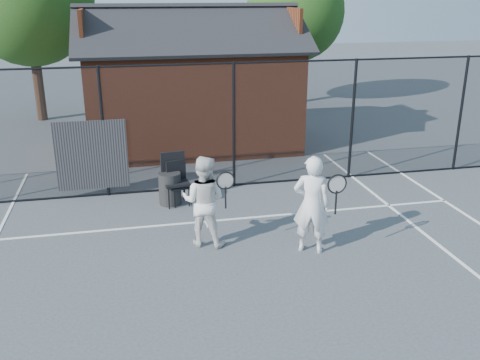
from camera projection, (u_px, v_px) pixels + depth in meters
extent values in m
plane|color=#44484E|center=(236.00, 298.00, 8.32)|extent=(80.00, 80.00, 0.00)
cube|color=white|center=(206.00, 221.00, 11.08)|extent=(11.00, 0.06, 0.01)
cube|color=white|center=(208.00, 224.00, 10.94)|extent=(0.06, 0.30, 0.01)
cylinder|color=black|center=(103.00, 133.00, 12.02)|extent=(0.07, 0.07, 3.00)
cylinder|color=black|center=(234.00, 126.00, 12.62)|extent=(0.07, 0.07, 3.00)
cylinder|color=black|center=(352.00, 120.00, 13.22)|extent=(0.07, 0.07, 3.00)
cylinder|color=black|center=(461.00, 114.00, 13.82)|extent=(0.07, 0.07, 3.00)
cylinder|color=black|center=(190.00, 64.00, 11.93)|extent=(22.00, 0.04, 0.04)
cylinder|color=black|center=(194.00, 188.00, 12.91)|extent=(22.00, 0.04, 0.04)
cube|color=black|center=(192.00, 128.00, 12.42)|extent=(22.00, 3.00, 0.01)
cube|color=black|center=(92.00, 155.00, 12.11)|extent=(1.60, 0.04, 1.60)
cube|color=brown|center=(191.00, 96.00, 16.20)|extent=(6.00, 4.00, 3.00)
cube|color=black|center=(194.00, 29.00, 14.60)|extent=(6.50, 2.36, 1.32)
cube|color=black|center=(185.00, 25.00, 16.44)|extent=(6.50, 2.36, 1.32)
cube|color=brown|center=(84.00, 28.00, 14.93)|extent=(0.10, 2.80, 1.06)
cube|color=brown|center=(286.00, 25.00, 16.11)|extent=(0.10, 2.80, 1.06)
cylinder|color=black|center=(39.00, 86.00, 19.42)|extent=(0.36, 0.36, 2.52)
sphere|color=#1E4413|center=(28.00, 1.00, 18.44)|extent=(4.48, 4.48, 4.48)
cylinder|color=black|center=(293.00, 77.00, 22.40)|extent=(0.36, 0.36, 2.23)
sphere|color=#1E4413|center=(295.00, 12.00, 21.53)|extent=(3.97, 3.97, 3.97)
imported|color=white|center=(312.00, 205.00, 9.55)|extent=(0.78, 0.67, 1.82)
torus|color=black|center=(337.00, 184.00, 9.11)|extent=(0.36, 0.03, 0.36)
cylinder|color=black|center=(336.00, 202.00, 9.22)|extent=(0.03, 0.03, 0.44)
imported|color=white|center=(204.00, 201.00, 9.84)|extent=(1.03, 0.94, 1.73)
torus|color=black|center=(225.00, 181.00, 9.43)|extent=(0.34, 0.03, 0.34)
cylinder|color=black|center=(226.00, 198.00, 9.54)|extent=(0.03, 0.03, 0.41)
cube|color=black|center=(179.00, 184.00, 11.85)|extent=(0.56, 0.57, 0.95)
cube|color=black|center=(176.00, 180.00, 11.80)|extent=(0.62, 0.64, 1.13)
cylinder|color=black|center=(170.00, 188.00, 11.90)|extent=(0.57, 0.57, 0.73)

